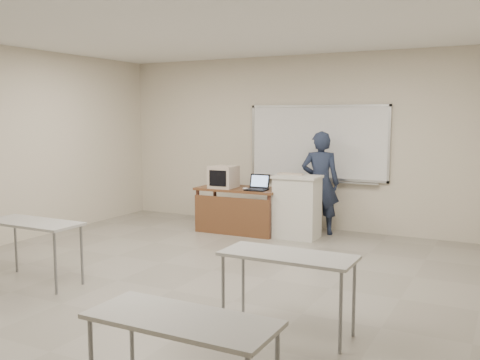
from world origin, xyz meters
The scene contains 10 objects.
floor centered at (0.00, 0.00, -0.01)m, with size 7.00×8.00×0.01m, color gray.
whiteboard centered at (0.30, 3.97, 1.48)m, with size 2.48×0.10×1.31m.
student_desks centered at (0.00, -1.35, 0.67)m, with size 4.40×2.20×0.73m.
instructor_desk centered at (-0.75, 2.99, 0.54)m, with size 1.44×0.72×0.75m.
podium centered at (0.28, 3.10, 0.51)m, with size 0.72×0.52×1.01m.
crt_monitor centered at (-1.00, 2.98, 0.93)m, with size 0.40×0.45×0.38m.
laptop centered at (-0.36, 2.98, 0.81)m, with size 0.34×0.32×0.25m.
mouse centered at (-0.55, 2.91, 0.77)m, with size 0.11×0.07×0.04m, color #A7ABB0.
keyboard centered at (0.13, 3.18, 1.02)m, with size 0.42×0.14×0.02m, color #B7A594.
presenter centered at (0.50, 3.56, 0.85)m, with size 0.62×0.41×1.71m, color black.
Camera 1 is at (3.36, -4.81, 1.94)m, focal length 40.00 mm.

